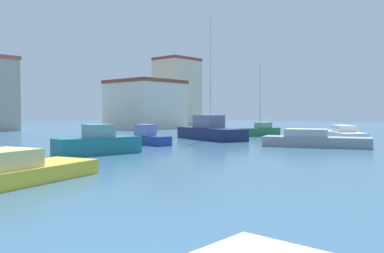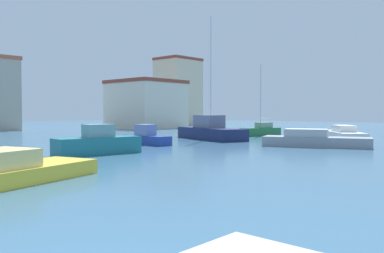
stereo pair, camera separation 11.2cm
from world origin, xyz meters
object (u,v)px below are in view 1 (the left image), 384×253
(sailboat_navy_far_right, at_px, (210,131))
(sailboat_green_distant_east, at_px, (260,130))
(motorboat_white_far_left, at_px, (342,134))
(motorboat_yellow_near_pier, at_px, (6,172))
(motorboat_blue_distant_north, at_px, (147,137))
(motorboat_teal_behind_lamppost, at_px, (98,144))
(motorboat_grey_center_channel, at_px, (314,140))

(sailboat_navy_far_right, height_order, sailboat_green_distant_east, sailboat_navy_far_right)
(sailboat_green_distant_east, bearing_deg, sailboat_navy_far_right, 175.84)
(motorboat_white_far_left, bearing_deg, motorboat_yellow_near_pier, -178.21)
(motorboat_blue_distant_north, bearing_deg, sailboat_green_distant_east, -1.08)
(motorboat_teal_behind_lamppost, bearing_deg, motorboat_grey_center_channel, -27.21)
(motorboat_teal_behind_lamppost, bearing_deg, motorboat_blue_distant_north, 26.61)
(motorboat_grey_center_channel, bearing_deg, sailboat_navy_far_right, 83.50)
(sailboat_navy_far_right, distance_m, motorboat_teal_behind_lamppost, 14.32)
(motorboat_yellow_near_pier, relative_size, motorboat_white_far_left, 0.91)
(motorboat_teal_behind_lamppost, relative_size, motorboat_white_far_left, 0.67)
(sailboat_navy_far_right, height_order, motorboat_grey_center_channel, sailboat_navy_far_right)
(motorboat_yellow_near_pier, distance_m, motorboat_grey_center_channel, 20.23)
(motorboat_blue_distant_north, bearing_deg, motorboat_teal_behind_lamppost, -153.39)
(sailboat_navy_far_right, xyz_separation_m, motorboat_grey_center_channel, (-1.14, -10.02, -0.28))
(motorboat_yellow_near_pier, bearing_deg, motorboat_blue_distant_north, 32.51)
(motorboat_teal_behind_lamppost, height_order, sailboat_green_distant_east, sailboat_green_distant_east)
(motorboat_yellow_near_pier, relative_size, motorboat_grey_center_channel, 0.92)
(motorboat_grey_center_channel, bearing_deg, motorboat_blue_distant_north, 122.91)
(motorboat_teal_behind_lamppost, xyz_separation_m, motorboat_white_far_left, (22.34, -4.70, -0.16))
(motorboat_teal_behind_lamppost, xyz_separation_m, motorboat_grey_center_channel, (12.76, -6.56, -0.13))
(sailboat_green_distant_east, xyz_separation_m, motorboat_grey_center_channel, (-8.33, -9.50, -0.10))
(motorboat_blue_distant_north, bearing_deg, sailboat_navy_far_right, 1.88)
(motorboat_blue_distant_north, distance_m, sailboat_green_distant_east, 14.67)
(sailboat_navy_far_right, distance_m, motorboat_grey_center_channel, 10.09)
(motorboat_yellow_near_pier, bearing_deg, sailboat_navy_far_right, 23.07)
(motorboat_grey_center_channel, bearing_deg, sailboat_green_distant_east, 48.74)
(sailboat_green_distant_east, distance_m, motorboat_yellow_near_pier, 29.81)
(sailboat_navy_far_right, bearing_deg, motorboat_teal_behind_lamppost, -166.00)
(sailboat_navy_far_right, relative_size, sailboat_green_distant_east, 1.50)
(motorboat_teal_behind_lamppost, relative_size, motorboat_blue_distant_north, 1.17)
(motorboat_teal_behind_lamppost, height_order, motorboat_blue_distant_north, motorboat_teal_behind_lamppost)
(motorboat_teal_behind_lamppost, distance_m, motorboat_yellow_near_pier, 9.34)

